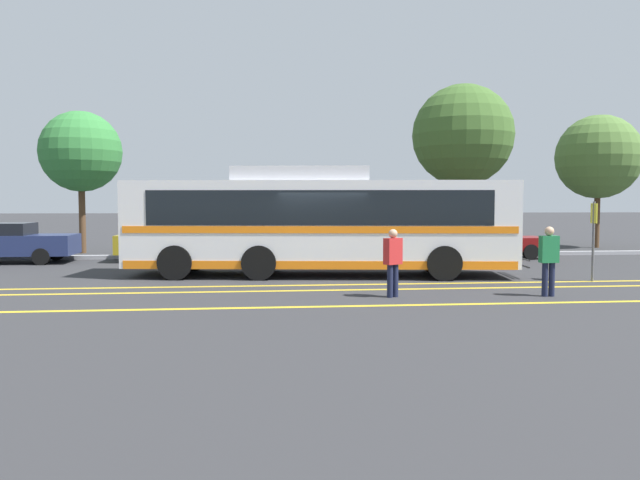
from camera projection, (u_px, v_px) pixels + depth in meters
ground_plane at (319, 277)px, 18.63m from camera, size 220.00×220.00×0.00m
lane_strip_0 at (328, 285)px, 16.78m from camera, size 31.48×0.20×0.01m
lane_strip_1 at (333, 290)px, 15.79m from camera, size 31.48×0.20×0.01m
lane_strip_2 at (347, 306)px, 13.36m from camera, size 31.48×0.20×0.01m
curb_strip at (304, 255)px, 25.24m from camera, size 39.48×0.36×0.15m
transit_bus at (319, 221)px, 18.87m from camera, size 11.97×3.88×3.28m
parked_car_0 at (5, 242)px, 22.77m from camera, size 4.91×2.04×1.47m
parked_car_1 at (183, 240)px, 23.75m from camera, size 4.87×2.01×1.57m
parked_car_2 at (333, 241)px, 24.29m from camera, size 4.40×1.98×1.39m
parked_car_3 at (489, 241)px, 24.77m from camera, size 4.35×1.85×1.40m
pedestrian_0 at (549, 257)px, 14.71m from camera, size 0.42×0.22×1.66m
pedestrian_1 at (393, 259)px, 14.59m from camera, size 0.47×0.40×1.60m
bus_stop_sign at (594, 231)px, 17.48m from camera, size 0.08×0.40×2.25m
tree_0 at (81, 152)px, 27.01m from camera, size 3.49×3.49×6.17m
tree_1 at (463, 135)px, 27.35m from camera, size 4.43×4.43×7.39m
tree_2 at (598, 157)px, 30.30m from camera, size 4.06×4.06×6.46m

